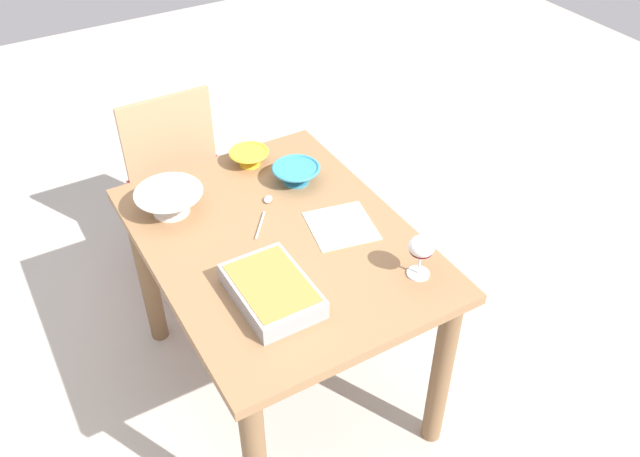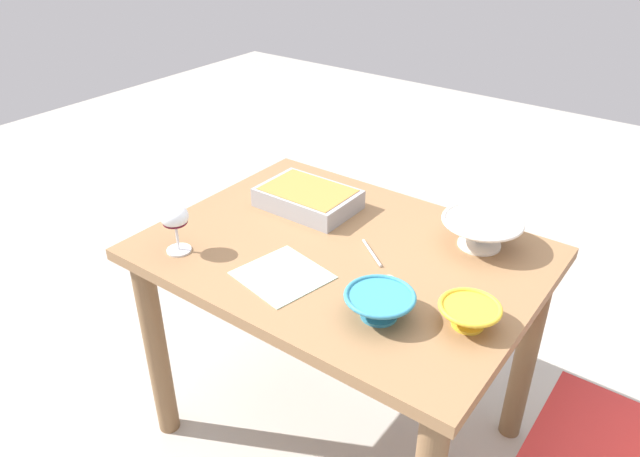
% 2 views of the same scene
% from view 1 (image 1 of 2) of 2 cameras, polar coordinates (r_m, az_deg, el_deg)
% --- Properties ---
extents(ground_plane, '(8.00, 8.00, 0.00)m').
position_cam_1_polar(ground_plane, '(2.82, -2.92, -12.79)').
color(ground_plane, '#B2ADA3').
extents(dining_table, '(1.13, 0.85, 0.77)m').
position_cam_1_polar(dining_table, '(2.35, -3.41, -3.33)').
color(dining_table, olive).
rests_on(dining_table, ground_plane).
extents(chair, '(0.42, 0.45, 0.82)m').
position_cam_1_polar(chair, '(3.13, -11.62, 4.20)').
color(chair, '#B22D2D').
rests_on(chair, ground_plane).
extents(wine_glass, '(0.08, 0.08, 0.15)m').
position_cam_1_polar(wine_glass, '(2.08, 8.61, -1.73)').
color(wine_glass, white).
rests_on(wine_glass, dining_table).
extents(casserole_dish, '(0.32, 0.22, 0.07)m').
position_cam_1_polar(casserole_dish, '(2.03, -4.11, -5.21)').
color(casserole_dish, '#99999E').
rests_on(casserole_dish, dining_table).
extents(mixing_bowl, '(0.18, 0.18, 0.07)m').
position_cam_1_polar(mixing_bowl, '(2.49, -2.04, 4.72)').
color(mixing_bowl, teal).
rests_on(mixing_bowl, dining_table).
extents(small_bowl, '(0.24, 0.24, 0.09)m').
position_cam_1_polar(small_bowl, '(2.40, -12.67, 2.36)').
color(small_bowl, white).
rests_on(small_bowl, dining_table).
extents(serving_bowl, '(0.15, 0.15, 0.06)m').
position_cam_1_polar(serving_bowl, '(2.61, -6.04, 6.10)').
color(serving_bowl, yellow).
rests_on(serving_bowl, dining_table).
extents(serving_spoon, '(0.20, 0.16, 0.01)m').
position_cam_1_polar(serving_spoon, '(2.38, -4.66, 1.78)').
color(serving_spoon, silver).
rests_on(serving_spoon, dining_table).
extents(napkin, '(0.26, 0.26, 0.00)m').
position_cam_1_polar(napkin, '(2.31, 1.82, 0.24)').
color(napkin, '#B2CCB7').
rests_on(napkin, dining_table).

